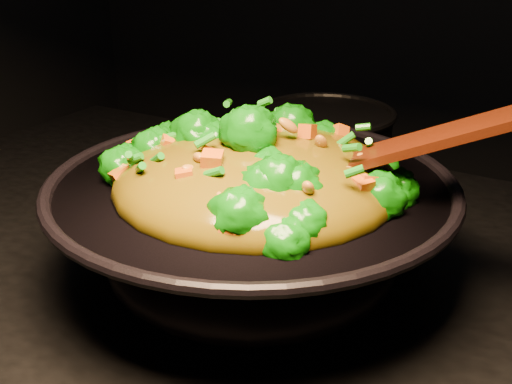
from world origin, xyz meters
The scene contains 4 objects.
wok centered at (0.10, -0.03, 0.96)m, with size 0.45×0.45×0.13m, color black, non-canonical shape.
stir_fry centered at (0.11, -0.04, 1.08)m, with size 0.32×0.32×0.11m, color #0E6D07, non-canonical shape.
spatula centered at (0.26, 0.00, 1.09)m, with size 0.36×0.05×0.01m, color #371804.
back_pot centered at (0.04, 0.30, 0.96)m, with size 0.21×0.21×0.12m, color black.
Camera 1 is at (0.44, -0.61, 1.31)m, focal length 45.00 mm.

